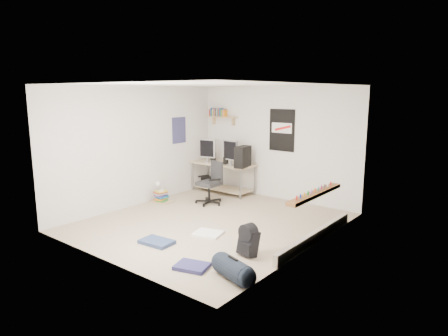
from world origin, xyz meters
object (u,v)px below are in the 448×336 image
Objects in this scene: desk at (223,177)px; office_chair at (209,181)px; backpack at (248,243)px; book_stack at (162,195)px; duffel_bag at (233,269)px.

desk is 1.70× the size of office_chair.
book_stack is (-3.17, 1.21, -0.05)m from backpack.
book_stack is (-0.52, -1.50, -0.21)m from desk.
backpack is 0.69× the size of duffel_bag.
desk is 1.04m from office_chair.
book_stack is (-0.90, -0.55, -0.34)m from office_chair.
desk is at bearing 147.59° from duffel_bag.
desk is 3.42× the size of book_stack.
desk is 2.87× the size of duffel_bag.
office_chair is 2.46× the size of backpack.
office_chair is (0.38, -0.95, 0.12)m from desk.
desk is 3.80m from backpack.
backpack is at bearing -23.47° from desk.
office_chair is at bearing 31.26° from book_stack.
backpack is at bearing -20.89° from book_stack.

